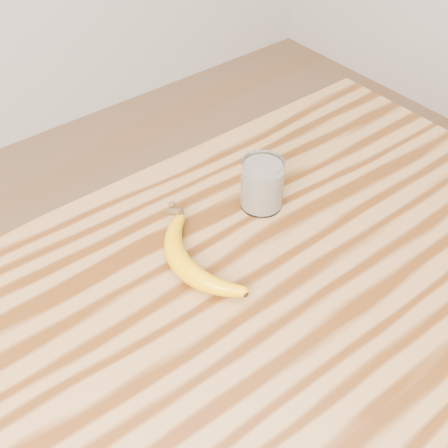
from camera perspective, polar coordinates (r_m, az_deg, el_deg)
room at (r=0.73m, az=6.61°, el=18.21°), size 4.04×4.04×2.70m
table at (r=1.10m, az=4.23°, el=-10.73°), size 1.20×0.80×0.90m
smoothie_glass at (r=1.12m, az=3.50°, el=3.59°), size 0.08×0.08×0.10m
banana at (r=1.01m, az=-3.89°, el=-3.78°), size 0.14×0.31×0.04m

